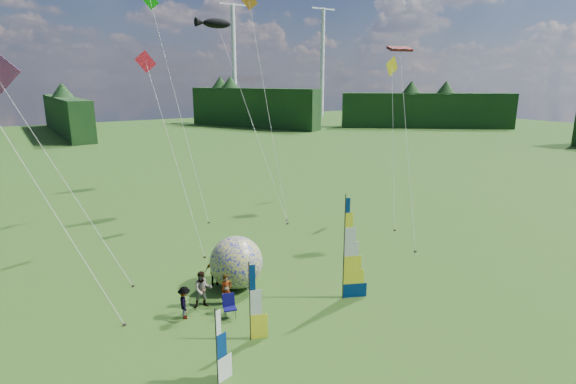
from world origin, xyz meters
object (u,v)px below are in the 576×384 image
feather_banner_main (344,249)px  kite_whale (249,106)px  spectator_a (226,290)px  camp_chair (230,307)px  spectator_b (203,289)px  bol_inflatable (236,262)px  side_banner_far (217,349)px  spectator_c (185,303)px  spectator_d (215,270)px  side_banner_left (250,303)px

feather_banner_main → kite_whale: (4.50, 17.90, 5.94)m
spectator_a → camp_chair: 1.28m
spectator_b → spectator_a: bearing=-7.5°
bol_inflatable → camp_chair: bol_inflatable is taller
side_banner_far → camp_chair: 4.80m
spectator_c → camp_chair: bearing=-104.2°
spectator_a → kite_whale: 19.71m
spectator_b → spectator_d: size_ratio=1.08×
kite_whale → side_banner_far: bearing=-110.4°
feather_banner_main → bol_inflatable: 5.73m
camp_chair → side_banner_far: bearing=-106.4°
kite_whale → camp_chair: bearing=-110.4°
side_banner_far → spectator_a: size_ratio=1.91×
spectator_a → kite_whale: size_ratio=0.09×
bol_inflatable → spectator_b: size_ratio=1.52×
side_banner_far → spectator_c: bearing=66.1°
spectator_b → spectator_c: (-1.11, -0.52, -0.14)m
camp_chair → kite_whale: 20.93m
side_banner_far → spectator_c: side_banner_far is taller
spectator_b → spectator_c: spectator_b is taller
side_banner_left → spectator_b: side_banner_left is taller
feather_banner_main → kite_whale: kite_whale is taller
bol_inflatable → camp_chair: size_ratio=2.57×
feather_banner_main → spectator_d: (-4.76, 4.87, -1.77)m
feather_banner_main → spectator_a: 6.06m
feather_banner_main → side_banner_left: bearing=-148.4°
spectator_b → side_banner_far: bearing=-94.1°
bol_inflatable → spectator_b: bearing=-155.8°
bol_inflatable → kite_whale: kite_whale is taller
bol_inflatable → spectator_c: 3.83m
side_banner_left → camp_chair: (0.07, 2.14, -1.16)m
spectator_b → spectator_c: size_ratio=1.18×
kite_whale → side_banner_left: bearing=-107.6°
spectator_b → spectator_d: 2.38m
spectator_b → spectator_d: (1.45, 1.88, -0.07)m
spectator_d → kite_whale: (9.25, 13.03, 7.71)m
side_banner_far → spectator_b: 5.93m
camp_chair → kite_whale: size_ratio=0.06×
feather_banner_main → side_banner_far: bearing=-137.6°
side_banner_far → spectator_a: bearing=45.2°
spectator_c → kite_whale: bearing=-20.2°
kite_whale → feather_banner_main: bearing=-93.2°
spectator_b → camp_chair: bearing=-54.7°
side_banner_left → side_banner_far: side_banner_left is taller
feather_banner_main → kite_whale: bearing=100.0°
side_banner_left → kite_whale: kite_whale is taller
feather_banner_main → spectator_b: feather_banner_main is taller
spectator_a → spectator_c: bearing=-175.2°
kite_whale → spectator_d: bearing=-114.4°
bol_inflatable → spectator_a: size_ratio=1.82×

